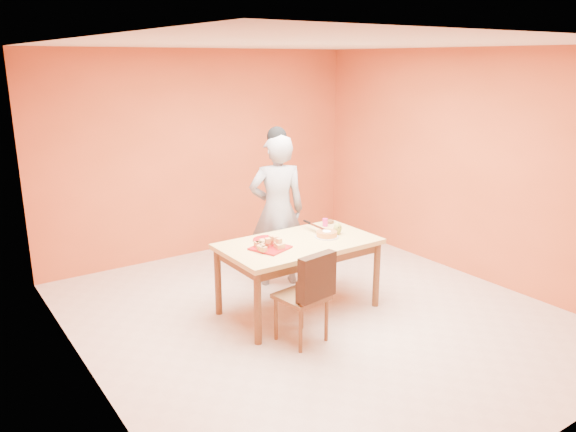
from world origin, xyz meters
TOP-DOWN VIEW (x-y plane):
  - floor at (0.00, 0.00)m, footprint 5.00×5.00m
  - ceiling at (0.00, 0.00)m, footprint 5.00×5.00m
  - wall_back at (0.00, 2.50)m, footprint 4.50×0.00m
  - wall_left at (-2.25, 0.00)m, footprint 0.00×5.00m
  - wall_right at (2.25, 0.00)m, footprint 0.00×5.00m
  - dining_table at (-0.07, 0.21)m, footprint 1.60×0.90m
  - dining_chair at (-0.44, -0.37)m, footprint 0.47×0.54m
  - pastry_pile at (-0.44, 0.18)m, footprint 0.29×0.29m
  - person at (0.16, 0.96)m, footprint 0.76×0.63m
  - pastry_platter at (-0.44, 0.18)m, footprint 0.41×0.41m
  - red_dinner_plate at (-0.33, 0.42)m, footprint 0.37×0.37m
  - white_cake_plate at (0.25, 0.16)m, footprint 0.33×0.33m
  - sponge_cake at (0.25, 0.16)m, footprint 0.27×0.27m
  - cake_server at (0.26, 0.34)m, footprint 0.06×0.26m
  - egg_ornament at (0.41, 0.18)m, footprint 0.12×0.10m
  - magenta_glass at (0.49, 0.49)m, footprint 0.08×0.08m
  - checker_tin at (0.61, 0.56)m, footprint 0.13×0.13m

SIDE VIEW (x-z plane):
  - floor at x=0.00m, z-range 0.00..0.00m
  - dining_chair at x=-0.44m, z-range 0.02..0.92m
  - dining_table at x=-0.07m, z-range 0.29..1.05m
  - white_cake_plate at x=0.25m, z-range 0.76..0.77m
  - red_dinner_plate at x=-0.33m, z-range 0.76..0.78m
  - pastry_platter at x=-0.44m, z-range 0.76..0.78m
  - checker_tin at x=0.61m, z-range 0.76..0.79m
  - sponge_cake at x=0.25m, z-range 0.77..0.82m
  - magenta_glass at x=0.49m, z-range 0.76..0.85m
  - egg_ornament at x=0.41m, z-range 0.76..0.88m
  - pastry_pile at x=-0.44m, z-range 0.78..0.87m
  - cake_server at x=0.26m, z-range 0.83..0.83m
  - person at x=0.16m, z-range 0.00..1.77m
  - wall_back at x=0.00m, z-range -0.90..3.60m
  - wall_left at x=-2.25m, z-range -1.15..3.85m
  - wall_right at x=2.25m, z-range -1.15..3.85m
  - ceiling at x=0.00m, z-range 2.70..2.70m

